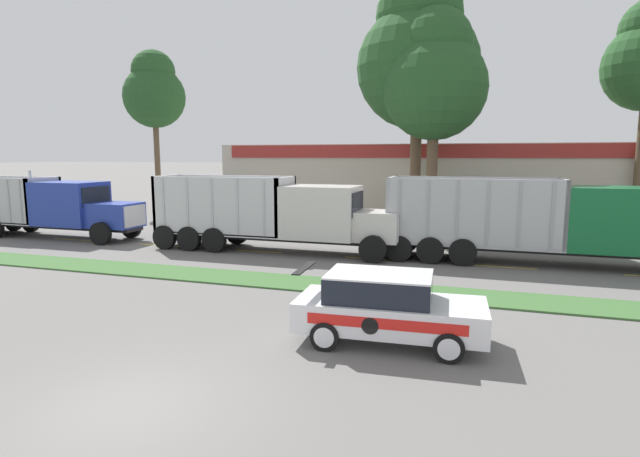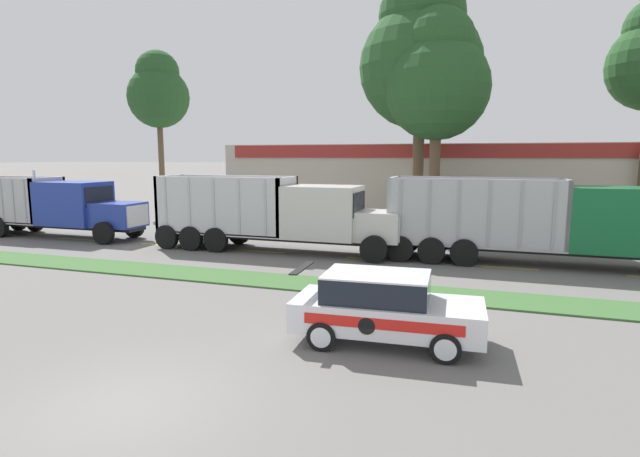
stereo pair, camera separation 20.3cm
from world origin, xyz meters
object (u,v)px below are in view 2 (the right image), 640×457
Objects in this scene: dump_truck_mid at (572,226)px; dump_truck_far_right at (295,217)px; dump_truck_lead at (61,208)px; rally_car at (384,307)px.

dump_truck_mid is 11.57m from dump_truck_far_right.
dump_truck_far_right is at bearing 0.02° from dump_truck_lead.
dump_truck_lead is at bearing 153.56° from rally_car.
dump_truck_lead reaches higher than dump_truck_mid.
dump_truck_lead is at bearing -179.98° from dump_truck_far_right.
dump_truck_far_right is (13.63, 0.01, 0.04)m from dump_truck_lead.
dump_truck_lead reaches higher than dump_truck_far_right.
rally_car is at bearing -117.75° from dump_truck_mid.
dump_truck_far_right is at bearing -177.20° from dump_truck_mid.
rally_car is at bearing -26.44° from dump_truck_lead.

